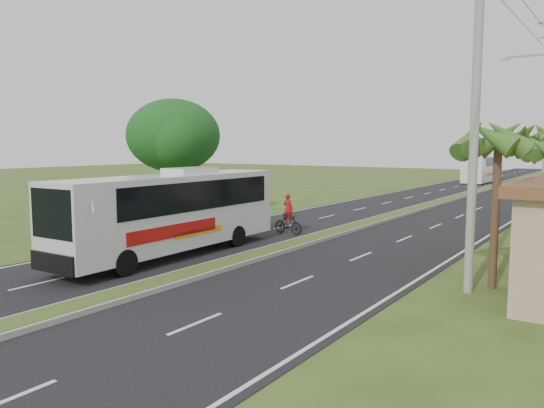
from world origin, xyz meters
The scene contains 11 objects.
ground centered at (0.00, 0.00, 0.00)m, with size 180.00×180.00×0.00m, color #354B1B.
road_asphalt centered at (0.00, 20.00, 0.01)m, with size 14.00×160.00×0.02m, color black.
median_strip centered at (0.00, 20.00, 0.10)m, with size 1.20×160.00×0.18m.
lane_edge_left centered at (-6.70, 20.00, 0.00)m, with size 0.12×160.00×0.01m, color silver.
lane_edge_right centered at (6.70, 20.00, 0.00)m, with size 0.12×160.00×0.01m, color silver.
palm_verge_a centered at (9.00, 3.00, 4.74)m, with size 2.40×2.40×5.45m.
shade_tree centered at (-12.11, 10.02, 5.03)m, with size 6.30×6.00×7.54m.
utility_pole_a centered at (8.50, 2.00, 5.67)m, with size 1.60×0.28×11.00m.
coach_bus_main centered at (-3.07, 0.89, 1.99)m, with size 2.60×11.25×3.62m.
coach_bus_far centered at (-2.91, 54.45, 1.83)m, with size 2.47×11.06×3.22m.
motorcyclist centered at (-2.00, 8.04, 0.74)m, with size 1.77×0.65×2.10m.
Camera 1 is at (12.52, -14.77, 4.57)m, focal length 35.00 mm.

